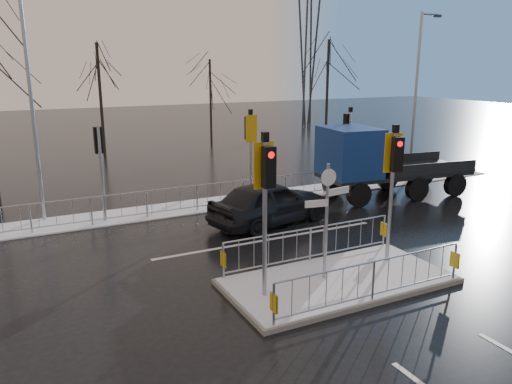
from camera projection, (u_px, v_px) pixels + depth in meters
name	position (u px, v px, depth m)	size (l,w,h in m)	color
ground	(338.00, 283.00, 13.22)	(120.00, 120.00, 0.00)	black
snow_verge	(215.00, 204.00, 20.65)	(30.00, 2.00, 0.04)	silver
lane_markings	(345.00, 288.00, 12.93)	(8.00, 11.38, 0.01)	silver
traffic_island	(338.00, 269.00, 13.13)	(6.00, 3.04, 4.15)	slate
far_kerb_fixtures	(226.00, 182.00, 20.09)	(18.00, 0.65, 3.83)	#949AA2
car_far_lane	(270.00, 202.00, 17.99)	(1.88, 4.67, 1.59)	black
flatbed_truck	(368.00, 161.00, 21.22)	(6.91, 3.14, 3.10)	black
tree_far_a	(99.00, 78.00, 30.18)	(3.75, 3.75, 7.08)	black
tree_far_b	(210.00, 85.00, 35.56)	(3.25, 3.25, 6.14)	black
tree_far_c	(328.00, 71.00, 36.21)	(4.00, 4.00, 7.55)	black
street_lamp_right	(417.00, 91.00, 24.09)	(1.25, 0.18, 8.00)	#949AA2
street_lamp_left	(33.00, 98.00, 17.52)	(1.25, 0.18, 8.20)	#949AA2
pylon_wires	(299.00, 1.00, 43.78)	(70.00, 2.38, 19.97)	#2D3033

